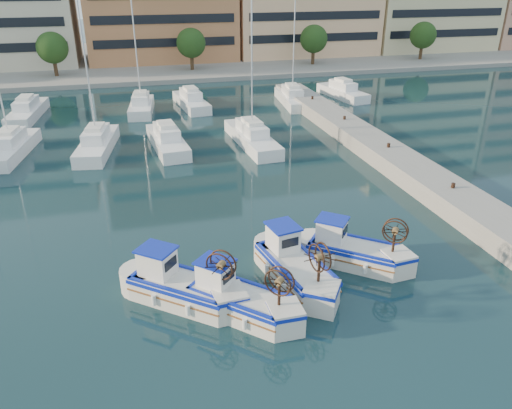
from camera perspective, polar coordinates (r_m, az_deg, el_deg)
name	(u,v)px	position (r m, az deg, el deg)	size (l,w,h in m)	color
ground	(278,292)	(22.95, 2.50, -9.91)	(300.00, 300.00, 0.00)	#17343C
quay	(433,185)	(34.37, 19.53, 2.17)	(3.00, 60.00, 1.20)	gray
yacht_marina	(157,122)	(47.44, -11.25, 9.19)	(38.72, 23.31, 11.50)	white
fishing_boat_a	(180,285)	(22.14, -8.64, -9.07)	(4.79, 4.46, 3.01)	silver
fishing_boat_b	(237,298)	(21.21, -2.16, -10.60)	(4.41, 4.41, 2.86)	silver
fishing_boat_c	(294,265)	(23.27, 4.36, -6.95)	(2.79, 5.01, 3.04)	silver
fishing_boat_d	(351,249)	(24.99, 10.85, -5.07)	(4.54, 4.22, 2.85)	silver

